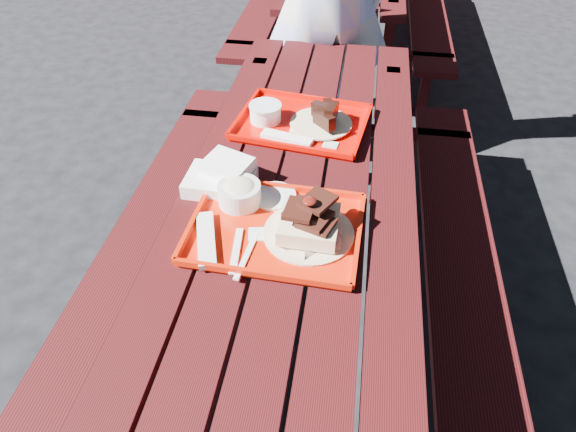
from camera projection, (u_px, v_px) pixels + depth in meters
The scene contains 5 objects.
ground at pixel (294, 343), 2.08m from camera, with size 60.00×60.00×0.00m, color black.
picnic_table_near at pixel (295, 245), 1.71m from camera, with size 1.41×2.40×0.75m.
near_tray at pixel (277, 218), 1.47m from camera, with size 0.50×0.42×0.15m.
far_tray at pixel (299, 121), 1.89m from camera, with size 0.51×0.42×0.08m.
white_cloth at pixel (222, 177), 1.61m from camera, with size 0.22×0.19×0.09m.
Camera 1 is at (0.16, -1.20, 1.76)m, focal length 32.00 mm.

